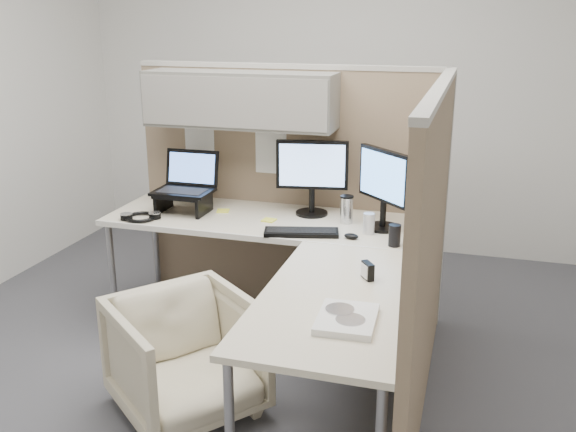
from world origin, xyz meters
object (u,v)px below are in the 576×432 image
(desk, at_px, (286,251))
(monitor_left, at_px, (312,171))
(office_chair, at_px, (186,352))
(keyboard, at_px, (301,232))

(desk, distance_m, monitor_left, 0.65)
(office_chair, distance_m, keyboard, 0.94)
(office_chair, xyz_separation_m, monitor_left, (0.34, 1.15, 0.67))
(monitor_left, bearing_deg, office_chair, -116.21)
(office_chair, bearing_deg, desk, 9.15)
(keyboard, bearing_deg, desk, -116.18)
(desk, xyz_separation_m, monitor_left, (-0.00, 0.57, 0.32))
(desk, height_order, office_chair, desk)
(office_chair, distance_m, monitor_left, 1.37)
(keyboard, bearing_deg, office_chair, -130.39)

